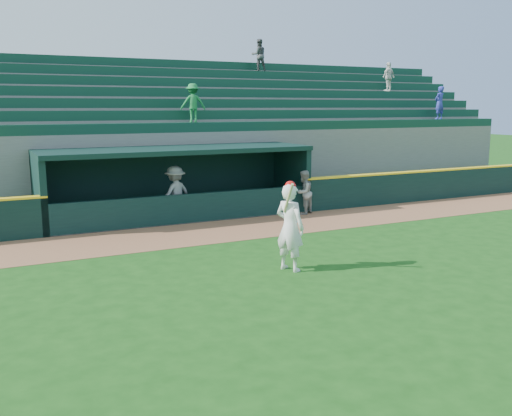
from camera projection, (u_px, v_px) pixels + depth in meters
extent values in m
plane|color=#174611|center=(286.00, 273.00, 13.47)|extent=(120.00, 120.00, 0.00)
cube|color=brown|center=(208.00, 232.00, 17.77)|extent=(40.00, 3.00, 0.01)
cube|color=black|center=(458.00, 183.00, 24.56)|extent=(15.50, 0.30, 1.20)
cube|color=yellow|center=(458.00, 169.00, 24.45)|extent=(15.50, 0.32, 0.06)
imported|color=#969792|center=(304.00, 192.00, 20.65)|extent=(0.97, 0.91, 1.60)
imported|color=#979792|center=(175.00, 194.00, 19.44)|extent=(1.39, 1.10, 1.88)
cube|color=slate|center=(179.00, 216.00, 20.23)|extent=(9.00, 2.60, 0.04)
cube|color=black|center=(39.00, 194.00, 17.99)|extent=(0.20, 2.60, 2.30)
cube|color=black|center=(291.00, 178.00, 22.07)|extent=(0.20, 2.60, 2.30)
cube|color=black|center=(166.00, 181.00, 21.17)|extent=(9.40, 0.20, 2.30)
cube|color=black|center=(177.00, 150.00, 19.81)|extent=(9.40, 2.80, 0.16)
cube|color=black|center=(190.00, 209.00, 19.07)|extent=(9.00, 0.16, 1.00)
cube|color=brown|center=(171.00, 207.00, 20.89)|extent=(8.40, 0.45, 0.10)
cube|color=slate|center=(162.00, 171.00, 21.58)|extent=(34.00, 0.85, 2.91)
cube|color=#0F3828|center=(161.00, 128.00, 21.19)|extent=(34.00, 0.60, 0.36)
cube|color=slate|center=(155.00, 163.00, 22.29)|extent=(34.00, 0.85, 3.36)
cube|color=#0F3828|center=(154.00, 115.00, 21.85)|extent=(34.00, 0.60, 0.36)
cube|color=slate|center=(149.00, 156.00, 22.99)|extent=(34.00, 0.85, 3.81)
cube|color=#0F3828|center=(148.00, 103.00, 22.52)|extent=(34.00, 0.60, 0.36)
cube|color=slate|center=(143.00, 149.00, 23.70)|extent=(34.00, 0.85, 4.26)
cube|color=#0F3828|center=(141.00, 92.00, 23.19)|extent=(34.00, 0.60, 0.36)
cube|color=slate|center=(137.00, 142.00, 24.41)|extent=(34.00, 0.85, 4.71)
cube|color=#0F3828|center=(135.00, 82.00, 23.86)|extent=(34.00, 0.60, 0.36)
cube|color=slate|center=(132.00, 136.00, 25.12)|extent=(34.00, 0.85, 5.16)
cube|color=#0F3828|center=(130.00, 72.00, 24.52)|extent=(34.00, 0.60, 0.36)
cube|color=slate|center=(127.00, 130.00, 25.82)|extent=(34.00, 0.85, 5.61)
cube|color=#0F3828|center=(125.00, 62.00, 25.19)|extent=(34.00, 0.60, 0.36)
cube|color=slate|center=(123.00, 130.00, 26.33)|extent=(34.50, 0.30, 5.61)
imported|color=silver|center=(389.00, 77.00, 28.71)|extent=(0.90, 0.53, 1.44)
imported|color=#2A339B|center=(439.00, 103.00, 27.15)|extent=(0.62, 0.46, 1.55)
imported|color=#464646|center=(259.00, 55.00, 27.15)|extent=(0.82, 0.69, 1.50)
imported|color=#1A7536|center=(193.00, 103.00, 21.61)|extent=(1.04, 0.74, 1.46)
imported|color=white|center=(290.00, 227.00, 13.51)|extent=(0.77, 0.90, 2.09)
sphere|color=red|center=(290.00, 187.00, 13.34)|extent=(0.27, 0.27, 0.27)
cylinder|color=#CFBA85|center=(288.00, 198.00, 13.10)|extent=(0.14, 0.53, 0.76)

